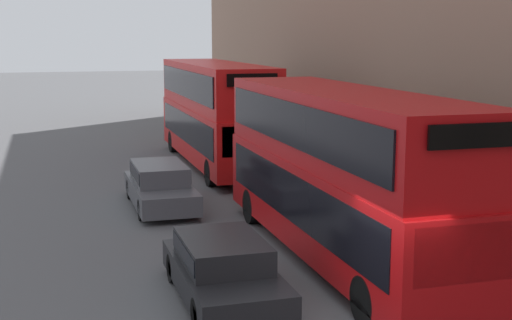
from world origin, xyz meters
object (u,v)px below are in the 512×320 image
at_px(car_hatchback, 160,184).
at_px(bus_leading, 342,167).
at_px(car_dark_sedan, 223,267).
at_px(pedestrian, 463,242).
at_px(bus_second_in_queue, 215,110).

bearing_deg(car_hatchback, bus_leading, -63.05).
height_order(car_dark_sedan, car_hatchback, car_hatchback).
bearing_deg(bus_leading, pedestrian, -42.13).
height_order(bus_leading, pedestrian, bus_leading).
relative_size(car_hatchback, pedestrian, 2.65).
bearing_deg(car_hatchback, bus_second_in_queue, 62.97).
xyz_separation_m(bus_leading, car_dark_sedan, (-3.40, -1.78, -1.61)).
xyz_separation_m(bus_second_in_queue, car_hatchback, (-3.40, -6.66, -1.64)).
height_order(bus_leading, bus_second_in_queue, bus_second_in_queue).
bearing_deg(bus_leading, bus_second_in_queue, 90.00).
xyz_separation_m(car_hatchback, pedestrian, (5.57, -8.65, 0.08)).
relative_size(bus_second_in_queue, pedestrian, 6.34).
bearing_deg(bus_leading, car_hatchback, 116.95).
distance_m(bus_second_in_queue, car_hatchback, 7.66).
bearing_deg(car_dark_sedan, pedestrian, -1.81).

